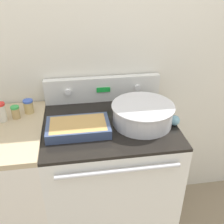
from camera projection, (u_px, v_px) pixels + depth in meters
name	position (u px, v px, depth m)	size (l,w,h in m)	color
kitchen_wall	(101.00, 55.00, 1.71)	(8.00, 0.05, 2.50)	silver
stove_range	(109.00, 182.00, 1.79)	(0.77, 0.67, 0.95)	silver
control_panel	(103.00, 89.00, 1.76)	(0.77, 0.07, 0.17)	silver
side_counter	(12.00, 192.00, 1.70)	(0.51, 0.64, 0.96)	silver
mixing_bowl	(143.00, 113.00, 1.51)	(0.36, 0.36, 0.12)	silver
casserole_dish	(78.00, 127.00, 1.45)	(0.35, 0.21, 0.05)	#38476B
ladle	(173.00, 119.00, 1.54)	(0.06, 0.30, 0.06)	#7AB2C6
spice_jar_blue_cap	(29.00, 106.00, 1.61)	(0.06, 0.06, 0.09)	tan
spice_jar_green_cap	(16.00, 112.00, 1.55)	(0.05, 0.05, 0.08)	tan
spice_jar_red_cap	(1.00, 112.00, 1.52)	(0.06, 0.06, 0.11)	beige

